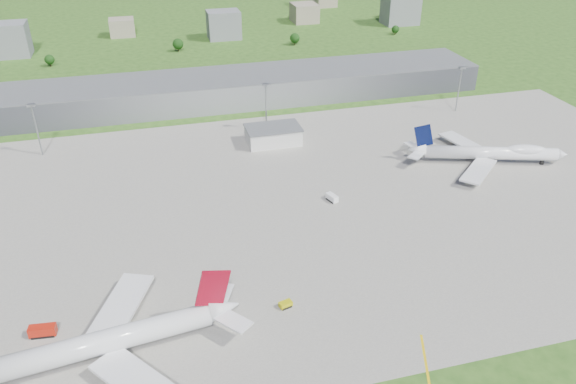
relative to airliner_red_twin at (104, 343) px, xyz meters
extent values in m
plane|color=#2B5119|center=(68.44, 177.60, -5.83)|extent=(1400.00, 1400.00, 0.00)
cube|color=gray|center=(78.44, 67.60, -5.79)|extent=(360.00, 190.00, 0.08)
cube|color=gray|center=(68.44, 192.60, 1.67)|extent=(300.00, 42.00, 15.00)
cube|color=silver|center=(78.44, 127.60, -1.83)|extent=(26.00, 16.00, 8.00)
cylinder|color=gray|center=(-31.56, 142.60, 6.67)|extent=(0.70, 0.70, 25.00)
cube|color=gray|center=(-31.56, 142.60, 19.47)|extent=(3.50, 2.00, 1.20)
cylinder|color=gray|center=(78.44, 142.60, 6.67)|extent=(0.70, 0.70, 25.00)
cube|color=gray|center=(78.44, 142.60, 19.47)|extent=(3.50, 2.00, 1.20)
cylinder|color=gray|center=(188.44, 142.60, 6.67)|extent=(0.70, 0.70, 25.00)
cube|color=gray|center=(188.44, 142.60, 19.47)|extent=(3.50, 2.00, 1.20)
cylinder|color=white|center=(-3.01, -0.39, 0.33)|extent=(65.26, 14.94, 6.72)
cone|color=white|center=(33.63, 4.32, 1.23)|extent=(9.74, 7.80, 6.72)
cube|color=maroon|center=(-5.23, -0.67, -1.75)|extent=(53.16, 9.52, 1.46)
cube|color=white|center=(8.46, -15.01, -1.68)|extent=(25.66, 29.26, 1.01)
cube|color=white|center=(4.39, 16.66, -1.68)|extent=(20.52, 30.74, 1.01)
cube|color=maroon|center=(30.86, 3.97, 9.29)|extent=(11.13, 1.98, 13.53)
cylinder|color=#38383D|center=(5.22, -11.18, -3.81)|extent=(6.56, 4.34, 3.58)
cylinder|color=#38383D|center=(2.22, 12.14, -3.81)|extent=(6.56, 4.34, 3.58)
cube|color=black|center=(4.29, -4.53, -4.43)|extent=(1.95, 1.56, 2.80)
cube|color=black|center=(3.01, 5.47, -4.43)|extent=(1.95, 1.56, 2.80)
cylinder|color=white|center=(169.76, 79.56, -0.51)|extent=(58.83, 24.18, 5.99)
cone|color=white|center=(200.55, 69.57, -0.51)|extent=(6.44, 7.19, 5.99)
cone|color=white|center=(137.60, 89.99, 0.26)|extent=(9.20, 8.08, 5.99)
cube|color=navy|center=(171.60, 78.96, -2.37)|extent=(47.48, 17.49, 1.26)
ellipsoid|color=white|center=(184.58, 74.75, 1.28)|extent=(20.08, 11.61, 5.39)
cube|color=white|center=(166.04, 96.19, -2.25)|extent=(14.12, 28.18, 0.87)
cube|color=white|center=(156.99, 68.28, -2.25)|extent=(25.85, 24.51, 0.87)
cube|color=#08103D|center=(139.90, 89.25, 7.31)|extent=(9.30, 3.43, 11.67)
cylinder|color=#38383D|center=(167.67, 89.38, -4.09)|extent=(6.01, 4.58, 3.09)
cylinder|color=#38383D|center=(165.35, 100.29, -4.09)|extent=(6.01, 4.58, 3.09)
cylinder|color=#38383D|center=(162.31, 72.84, -4.09)|extent=(6.01, 4.58, 3.09)
cylinder|color=#38383D|center=(154.02, 65.37, -4.09)|extent=(6.01, 4.58, 3.09)
cube|color=black|center=(165.59, 85.48, -4.62)|extent=(1.83, 1.58, 2.42)
cube|color=black|center=(162.91, 77.21, -4.62)|extent=(1.83, 1.58, 2.42)
cube|color=black|center=(192.74, 72.10, -4.62)|extent=(1.83, 1.58, 2.42)
cube|color=#B61C0D|center=(-18.09, 14.05, -3.88)|extent=(7.86, 3.64, 3.04)
cube|color=black|center=(-18.09, 14.05, -5.40)|extent=(6.75, 3.66, 0.70)
cube|color=#BAB40A|center=(53.08, 7.66, -4.60)|extent=(4.46, 3.26, 1.60)
cube|color=black|center=(53.08, 7.66, -5.40)|extent=(3.91, 3.21, 0.70)
cube|color=white|center=(88.12, 65.60, -4.14)|extent=(4.17, 6.24, 2.52)
cube|color=black|center=(88.12, 65.60, -5.40)|extent=(4.03, 5.46, 0.70)
cube|color=white|center=(168.81, 81.82, -4.43)|extent=(4.78, 4.04, 1.94)
cube|color=black|center=(168.81, 81.82, -5.40)|extent=(4.27, 3.78, 0.70)
cube|color=slate|center=(-71.56, 327.60, 6.17)|extent=(28.00, 22.00, 24.00)
cube|color=gray|center=(8.44, 367.60, 1.17)|extent=(20.00, 18.00, 14.00)
cube|color=slate|center=(88.44, 337.60, 5.17)|extent=(26.00, 20.00, 22.00)
cube|color=gray|center=(168.44, 377.60, 2.17)|extent=(22.00, 24.00, 16.00)
cube|color=slate|center=(248.44, 347.60, 8.17)|extent=(30.00, 22.00, 28.00)
cylinder|color=#382314|center=(-41.56, 292.60, -4.33)|extent=(0.70, 0.70, 3.00)
sphere|color=black|center=(-41.56, 292.60, -0.95)|extent=(6.75, 6.75, 6.75)
cylinder|color=#382314|center=(48.44, 307.60, -4.03)|extent=(0.70, 0.70, 3.60)
sphere|color=black|center=(48.44, 307.60, 0.02)|extent=(8.10, 8.10, 8.10)
cylinder|color=#382314|center=(138.44, 302.60, -4.13)|extent=(0.70, 0.70, 3.40)
sphere|color=black|center=(138.44, 302.60, -0.30)|extent=(7.65, 7.65, 7.65)
cylinder|color=#382314|center=(228.44, 312.60, -4.43)|extent=(0.70, 0.70, 2.80)
sphere|color=black|center=(228.44, 312.60, -1.28)|extent=(6.30, 6.30, 6.30)
camera|label=1|loc=(19.19, -121.71, 111.14)|focal=35.00mm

